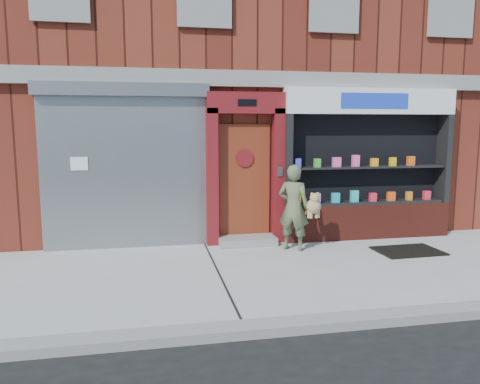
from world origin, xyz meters
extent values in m
plane|color=#9E9E99|center=(0.00, 0.00, 0.00)|extent=(80.00, 80.00, 0.00)
cube|color=gray|center=(0.00, -2.15, 0.06)|extent=(60.00, 0.30, 0.12)
cube|color=#591E14|center=(0.00, 6.00, 4.00)|extent=(12.00, 8.00, 8.00)
cube|color=gray|center=(0.00, 1.92, 3.15)|extent=(12.00, 0.16, 0.30)
cube|color=gray|center=(-3.00, 1.94, 1.40)|extent=(3.00, 0.10, 2.80)
cube|color=slate|center=(-3.00, 1.88, 2.92)|extent=(3.10, 0.30, 0.24)
cube|color=white|center=(-3.80, 1.88, 1.60)|extent=(0.30, 0.01, 0.24)
cube|color=#5F1015|center=(-1.40, 1.86, 1.30)|extent=(0.22, 0.28, 2.60)
cube|color=#5F1015|center=(-0.10, 1.86, 1.30)|extent=(0.22, 0.28, 2.60)
cube|color=#5F1015|center=(-0.75, 1.86, 2.70)|extent=(1.50, 0.28, 0.40)
cube|color=black|center=(-0.75, 1.71, 2.70)|extent=(0.35, 0.01, 0.12)
cube|color=maroon|center=(-0.75, 1.97, 1.20)|extent=(1.00, 0.06, 2.20)
cylinder|color=black|center=(-0.75, 1.93, 1.65)|extent=(0.28, 0.02, 0.28)
cylinder|color=#5F1015|center=(-0.75, 1.92, 1.65)|extent=(0.34, 0.02, 0.34)
cube|color=gray|center=(-0.75, 1.70, 0.07)|extent=(1.10, 0.55, 0.15)
cube|color=slate|center=(-0.10, 1.71, 1.40)|extent=(0.10, 0.02, 0.18)
cube|color=maroon|center=(1.75, 1.80, 0.35)|extent=(3.50, 0.40, 0.70)
cube|color=black|center=(0.06, 1.80, 1.60)|extent=(0.12, 0.40, 1.80)
cube|color=black|center=(3.44, 1.80, 1.60)|extent=(0.12, 0.40, 1.80)
cube|color=black|center=(1.75, 1.99, 1.60)|extent=(3.30, 0.03, 1.80)
cube|color=black|center=(1.75, 1.80, 0.73)|extent=(3.20, 0.36, 0.06)
cube|color=black|center=(1.75, 1.80, 1.45)|extent=(3.20, 0.36, 0.04)
cube|color=white|center=(1.75, 1.80, 2.75)|extent=(3.50, 0.40, 0.50)
cube|color=#1733AE|center=(1.75, 1.59, 2.75)|extent=(1.40, 0.01, 0.30)
cube|color=#F2AD19|center=(0.25, 1.72, 0.86)|extent=(0.14, 0.09, 0.20)
cube|color=#B072CE|center=(0.65, 1.72, 0.86)|extent=(0.15, 0.09, 0.20)
cube|color=teal|center=(1.05, 1.72, 0.86)|extent=(0.16, 0.09, 0.19)
cube|color=#24B5B5|center=(1.45, 1.72, 0.88)|extent=(0.15, 0.09, 0.23)
cube|color=red|center=(1.85, 1.72, 0.85)|extent=(0.14, 0.09, 0.17)
cube|color=#E55018|center=(2.25, 1.72, 0.85)|extent=(0.16, 0.09, 0.18)
cube|color=orange|center=(2.65, 1.72, 0.85)|extent=(0.11, 0.09, 0.18)
cube|color=red|center=(3.05, 1.72, 0.85)|extent=(0.14, 0.09, 0.18)
cube|color=#3E3DD1|center=(0.25, 1.72, 1.56)|extent=(0.12, 0.09, 0.18)
cube|color=green|center=(0.65, 1.72, 1.55)|extent=(0.12, 0.09, 0.17)
cube|color=#F95392|center=(1.05, 1.72, 1.57)|extent=(0.16, 0.09, 0.19)
cube|color=#F0509E|center=(1.45, 1.72, 1.58)|extent=(0.14, 0.09, 0.23)
cube|color=orange|center=(1.85, 1.72, 1.55)|extent=(0.14, 0.09, 0.16)
cube|color=gold|center=(2.25, 1.72, 1.56)|extent=(0.12, 0.09, 0.17)
cube|color=#E05717|center=(2.65, 1.72, 1.57)|extent=(0.14, 0.09, 0.19)
imported|color=#545E3E|center=(0.01, 1.17, 0.79)|extent=(0.69, 0.64, 1.58)
sphere|color=#A08250|center=(0.33, 1.00, 0.83)|extent=(0.26, 0.26, 0.26)
sphere|color=#A08250|center=(0.33, 0.96, 0.99)|extent=(0.18, 0.18, 0.18)
sphere|color=#A08250|center=(0.28, 0.96, 1.06)|extent=(0.06, 0.06, 0.06)
sphere|color=#A08250|center=(0.39, 0.96, 1.06)|extent=(0.06, 0.06, 0.06)
cylinder|color=#A08250|center=(0.24, 1.00, 0.70)|extent=(0.06, 0.06, 0.16)
cylinder|color=#A08250|center=(0.42, 1.00, 0.70)|extent=(0.06, 0.06, 0.16)
cylinder|color=#A08250|center=(0.28, 0.98, 0.70)|extent=(0.06, 0.06, 0.16)
cylinder|color=#A08250|center=(0.39, 0.98, 0.70)|extent=(0.06, 0.06, 0.16)
cube|color=black|center=(2.03, 0.62, 0.01)|extent=(1.17, 0.84, 0.03)
camera|label=1|loc=(-2.58, -6.90, 2.29)|focal=35.00mm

